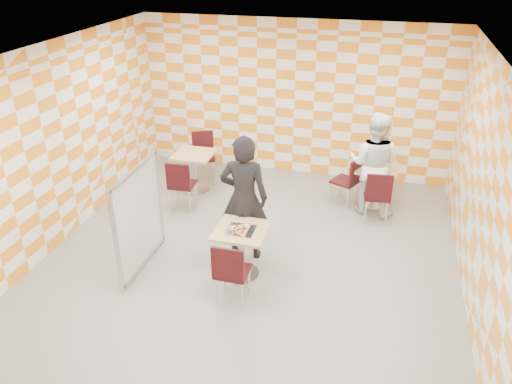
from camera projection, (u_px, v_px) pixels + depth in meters
room_shell at (255, 158)px, 7.05m from camera, size 7.00×7.00×7.00m
main_table at (241, 244)px, 6.89m from camera, size 0.70×0.70×0.75m
second_table at (375, 179)px, 8.74m from camera, size 0.70×0.70×0.75m
empty_table at (195, 165)px, 9.26m from camera, size 0.70×0.70×0.75m
chair_main_front at (230, 270)px, 6.30m from camera, size 0.42×0.43×0.92m
chair_second_front at (378, 193)px, 8.18m from camera, size 0.47×0.47×0.92m
chair_second_side at (350, 178)px, 8.70m from camera, size 0.57×0.56×0.92m
chair_empty_near at (181, 182)px, 8.55m from camera, size 0.45×0.46×0.92m
chair_empty_far at (203, 151)px, 9.78m from camera, size 0.56×0.56×0.92m
partition at (139, 218)px, 6.96m from camera, size 0.08×1.38×1.55m
man_dark at (244, 198)px, 7.15m from camera, size 0.74×0.52×1.91m
man_white at (373, 164)px, 8.36m from camera, size 0.99×0.84×1.80m
pizza_on_foil at (241, 229)px, 6.75m from camera, size 0.40×0.40×0.04m
sport_bottle at (369, 158)px, 8.72m from camera, size 0.06×0.06×0.20m
soda_bottle at (383, 161)px, 8.59m from camera, size 0.07×0.07×0.23m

